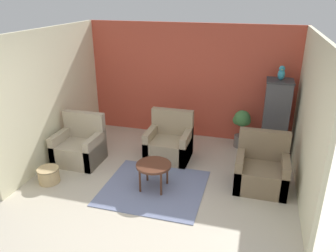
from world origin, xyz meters
name	(u,v)px	position (x,y,z in m)	size (l,w,h in m)	color
ground_plane	(135,227)	(0.00, 0.00, 0.00)	(20.00, 20.00, 0.00)	beige
wall_back_accent	(189,82)	(0.00, 3.38, 1.23)	(4.57, 0.06, 2.47)	#C64C38
wall_left	(53,95)	(-2.25, 1.67, 1.23)	(0.06, 3.35, 2.47)	beige
wall_right	(309,119)	(2.25, 1.67, 1.23)	(0.06, 3.35, 2.47)	beige
area_rug	(154,188)	(-0.05, 1.00, 0.01)	(1.65, 1.53, 0.01)	slate
coffee_table	(154,167)	(-0.05, 1.00, 0.40)	(0.58, 0.58, 0.45)	#512D1E
armchair_left	(80,147)	(-1.71, 1.52, 0.29)	(0.83, 0.72, 0.92)	tan
armchair_right	(261,171)	(1.64, 1.54, 0.29)	(0.83, 0.72, 0.92)	#7A664C
armchair_middle	(169,144)	(-0.11, 2.13, 0.29)	(0.83, 0.72, 0.92)	#9E896B
birdcage	(275,118)	(1.84, 2.91, 0.76)	(0.50, 0.50, 1.51)	#353539
parrot	(281,73)	(1.84, 2.91, 1.64)	(0.13, 0.23, 0.28)	teal
potted_plant	(242,125)	(1.20, 3.02, 0.50)	(0.37, 0.34, 0.80)	#66605B
wicker_basket	(49,175)	(-1.85, 0.69, 0.14)	(0.37, 0.37, 0.27)	tan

